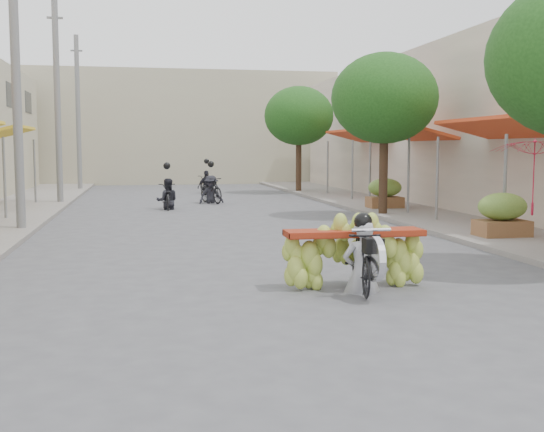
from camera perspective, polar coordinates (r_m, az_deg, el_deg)
The scene contains 16 objects.
ground at distance 7.54m, azimuth 7.21°, elevation -11.42°, with size 120.00×120.00×0.00m, color #545459.
sidewalk_right at distance 23.83m, azimuth 12.03°, elevation 0.38°, with size 4.00×60.00×0.12m, color gray.
far_building at distance 44.92m, azimuth -8.07°, elevation 7.28°, with size 20.00×6.00×7.00m, color #B3AB8D.
utility_pole_mid at distance 19.19m, azimuth -20.63°, elevation 10.75°, with size 0.60×0.24×8.00m.
utility_pole_far at distance 28.08m, azimuth -17.52°, elevation 9.13°, with size 0.60×0.24×8.00m.
utility_pole_back at distance 37.02m, azimuth -15.91°, elevation 8.28°, with size 0.60×0.24×8.00m.
street_tree_mid at distance 22.26m, azimuth 9.40°, elevation 9.66°, with size 3.40×3.40×5.25m.
street_tree_far at distance 33.76m, azimuth 2.26°, elevation 8.35°, with size 3.40×3.40×5.25m.
produce_crate_mid at distance 17.15m, azimuth 18.71°, elevation 0.37°, with size 1.20×0.88×1.16m.
produce_crate_far at distance 24.41m, azimuth 9.42°, elevation 2.09°, with size 1.20×0.88×1.16m.
banana_motorbike at distance 10.68m, azimuth 7.24°, elevation -2.53°, with size 2.21×1.86×2.07m.
market_umbrella at distance 16.04m, azimuth 21.22°, elevation 6.23°, with size 2.27×2.27×1.74m.
pedestrian at distance 25.12m, azimuth 9.06°, elevation 2.75°, with size 0.95×0.90×1.67m.
bg_motorbike_a at distance 25.00m, azimuth -8.77°, elevation 2.25°, with size 0.80×1.62×1.95m.
bg_motorbike_b at distance 27.47m, azimuth -5.13°, elevation 2.77°, with size 1.18×1.92×1.95m.
bg_motorbike_c at distance 33.72m, azimuth -5.49°, elevation 3.28°, with size 1.09×1.63×1.95m.
Camera 1 is at (-2.26, -6.85, 2.21)m, focal length 45.00 mm.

